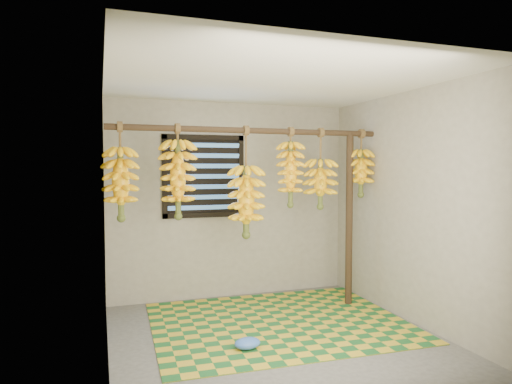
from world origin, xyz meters
name	(u,v)px	position (x,y,z in m)	size (l,w,h in m)	color
floor	(275,338)	(0.00, 0.00, -0.01)	(3.00, 3.00, 0.01)	#4F4F4F
ceiling	(275,80)	(0.00, 0.00, 2.40)	(3.00, 3.00, 0.01)	silver
wall_back	(231,200)	(0.00, 1.50, 1.20)	(3.00, 0.01, 2.40)	gray
wall_left	(105,217)	(-1.50, 0.00, 1.20)	(0.01, 3.00, 2.40)	gray
wall_right	(410,207)	(1.50, 0.00, 1.20)	(0.01, 3.00, 2.40)	gray
window	(204,176)	(-0.35, 1.48, 1.50)	(1.00, 0.04, 1.00)	black
hanging_pole	(251,131)	(0.00, 0.70, 2.00)	(0.06, 0.06, 3.00)	#3D2D1B
support_post	(349,220)	(1.20, 0.70, 1.00)	(0.08, 0.08, 2.00)	#3D2D1B
woven_mat	(278,322)	(0.19, 0.38, 0.01)	(2.56, 2.05, 0.01)	#1A5A27
plastic_bag	(247,343)	(-0.34, -0.20, 0.06)	(0.24, 0.17, 0.10)	blue
banana_bunch_a	(121,184)	(-1.35, 0.70, 1.45)	(0.32, 0.32, 0.96)	brown
banana_bunch_b	(178,179)	(-0.79, 0.70, 1.49)	(0.35, 0.35, 0.96)	brown
banana_bunch_c	(246,201)	(-0.06, 0.70, 1.24)	(0.36, 0.36, 1.19)	brown
banana_bunch_d	(291,174)	(0.46, 0.70, 1.53)	(0.29, 0.29, 0.88)	brown
banana_bunch_e	(320,184)	(0.82, 0.70, 1.42)	(0.37, 0.37, 0.91)	brown
banana_bunch_f	(361,173)	(1.35, 0.70, 1.55)	(0.29, 0.29, 0.78)	brown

